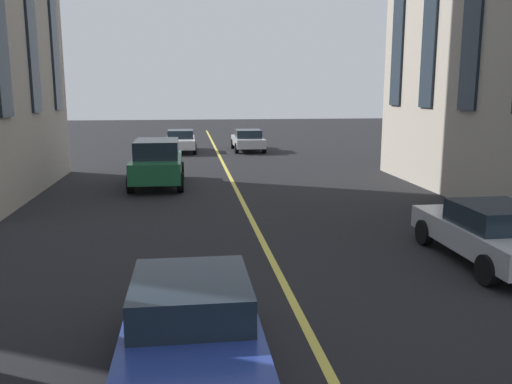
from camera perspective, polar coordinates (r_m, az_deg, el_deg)
The scene contains 6 objects.
lane_centre_line at distance 12.83m, azimuth 1.40°, elevation -6.67°, with size 80.00×0.16×0.01m.
car_silver_mid at distance 34.59m, azimuth -0.88°, elevation 5.61°, with size 4.40×1.95×1.37m.
car_blue_parked_a at distance 7.44m, azimuth -6.91°, elevation -14.41°, with size 4.40×1.95×1.37m.
car_white_far at distance 34.39m, azimuth -8.09°, elevation 5.47°, with size 4.40×1.95×1.37m.
car_silver_near at distance 13.21m, azimuth 23.84°, elevation -3.96°, with size 4.40×1.95×1.37m.
car_green_oncoming at distance 22.17m, azimuth -10.54°, elevation 3.16°, with size 4.70×2.14×1.88m.
Camera 1 is at (7.91, 1.88, 3.87)m, focal length 37.33 mm.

